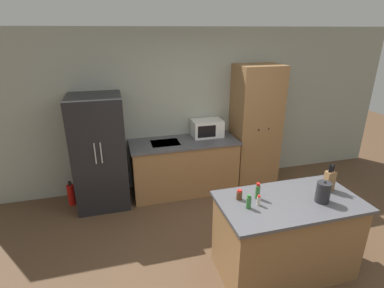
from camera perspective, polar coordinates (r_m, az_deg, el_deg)
The scene contains 14 objects.
ground_plane at distance 3.75m, azimuth 11.16°, elevation -22.51°, with size 14.00×14.00×0.00m, color brown.
wall_back at distance 5.06m, azimuth 0.62°, elevation 6.63°, with size 7.20×0.06×2.60m.
refrigerator at distance 4.65m, azimuth -17.18°, elevation -1.50°, with size 0.75×0.75×1.70m.
back_counter at distance 4.96m, azimuth -1.51°, elevation -4.20°, with size 1.73×0.69×0.89m.
pantry_cabinet at distance 5.20m, azimuth 11.92°, elevation 3.34°, with size 0.73×0.61×2.04m.
kitchen_island at distance 3.56m, azimuth 17.35°, elevation -16.33°, with size 1.49×0.80×0.90m.
microwave at distance 4.98m, azimuth 2.88°, elevation 3.05°, with size 0.50×0.35×0.27m.
knife_block at distance 3.61m, azimuth 24.72°, elevation -6.26°, with size 0.10×0.08×0.33m.
spice_bottle_tall_dark at distance 3.22m, azimuth 12.40°, elevation -8.79°, with size 0.05×0.05×0.18m.
spice_bottle_short_red at distance 3.05m, azimuth 10.74°, elevation -10.81°, with size 0.05×0.05×0.15m.
spice_bottle_amber_oil at distance 3.19m, azimuth 9.00°, elevation -9.56°, with size 0.06×0.06×0.11m.
spice_bottle_green_herb at distance 3.13m, azimuth 12.58°, elevation -10.49°, with size 0.04×0.04×0.11m.
kettle at distance 3.36m, azimuth 23.70°, elevation -8.39°, with size 0.14×0.14×0.24m.
fire_extinguisher at distance 5.04m, azimuth -21.99°, elevation -8.86°, with size 0.11×0.11×0.40m.
Camera 1 is at (-1.35, -2.38, 2.56)m, focal length 28.00 mm.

